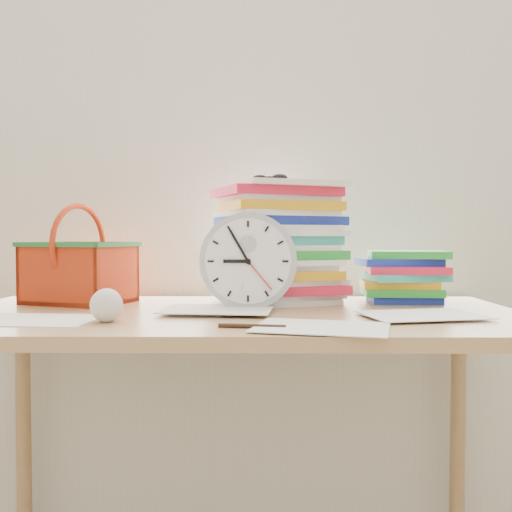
{
  "coord_description": "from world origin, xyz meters",
  "views": [
    {
      "loc": [
        0.07,
        0.22,
        0.93
      ],
      "look_at": [
        0.05,
        1.6,
        0.89
      ],
      "focal_mm": 40.0,
      "sensor_mm": 36.0,
      "label": 1
    }
  ],
  "objects_px": {
    "clock": "(248,261)",
    "basket": "(79,255)",
    "book_stack": "(404,277)",
    "paper_stack": "(280,243)",
    "desk": "(235,342)"
  },
  "relations": [
    {
      "from": "desk",
      "to": "basket",
      "type": "relative_size",
      "value": 5.25
    },
    {
      "from": "clock",
      "to": "book_stack",
      "type": "height_order",
      "value": "clock"
    },
    {
      "from": "desk",
      "to": "book_stack",
      "type": "distance_m",
      "value": 0.52
    },
    {
      "from": "clock",
      "to": "book_stack",
      "type": "relative_size",
      "value": 1.0
    },
    {
      "from": "clock",
      "to": "basket",
      "type": "xyz_separation_m",
      "value": [
        -0.47,
        0.12,
        0.01
      ]
    },
    {
      "from": "desk",
      "to": "paper_stack",
      "type": "distance_m",
      "value": 0.33
    },
    {
      "from": "clock",
      "to": "basket",
      "type": "distance_m",
      "value": 0.48
    },
    {
      "from": "book_stack",
      "to": "basket",
      "type": "bearing_deg",
      "value": -178.72
    },
    {
      "from": "desk",
      "to": "book_stack",
      "type": "height_order",
      "value": "book_stack"
    },
    {
      "from": "paper_stack",
      "to": "basket",
      "type": "height_order",
      "value": "paper_stack"
    },
    {
      "from": "clock",
      "to": "basket",
      "type": "height_order",
      "value": "basket"
    },
    {
      "from": "paper_stack",
      "to": "book_stack",
      "type": "xyz_separation_m",
      "value": [
        0.34,
        0.0,
        -0.09
      ]
    },
    {
      "from": "paper_stack",
      "to": "basket",
      "type": "relative_size",
      "value": 1.24
    },
    {
      "from": "desk",
      "to": "paper_stack",
      "type": "height_order",
      "value": "paper_stack"
    },
    {
      "from": "desk",
      "to": "book_stack",
      "type": "relative_size",
      "value": 5.72
    }
  ]
}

